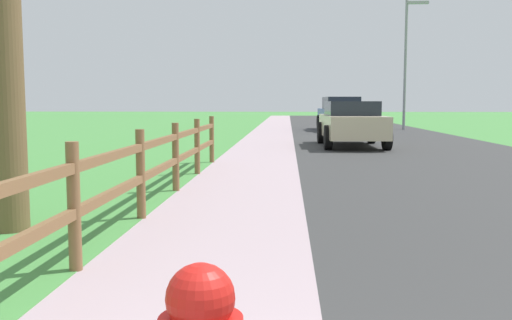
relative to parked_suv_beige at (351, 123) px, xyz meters
name	(u,v)px	position (x,y,z in m)	size (l,w,h in m)	color
ground_plane	(292,134)	(-1.84, 7.35, -0.77)	(120.00, 120.00, 0.00)	#488E42
road_asphalt	(364,132)	(1.66, 9.35, -0.76)	(7.00, 66.00, 0.01)	#373737
curb_concrete	(232,131)	(-4.84, 9.35, -0.76)	(6.00, 66.00, 0.01)	#B19AA1
grass_verge	(201,131)	(-6.34, 9.35, -0.76)	(5.00, 66.00, 0.00)	#488E42
rail_fence	(141,167)	(-3.87, -11.70, -0.13)	(0.11, 13.12, 1.10)	brown
parked_suv_beige	(351,123)	(0.00, 0.00, 0.00)	(2.05, 4.50, 1.46)	#C6B793
parked_car_blue	(340,113)	(0.62, 10.53, 0.10)	(2.23, 5.07, 1.70)	navy
street_lamp	(408,54)	(4.11, 11.44, 3.17)	(1.17, 0.20, 6.66)	gray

